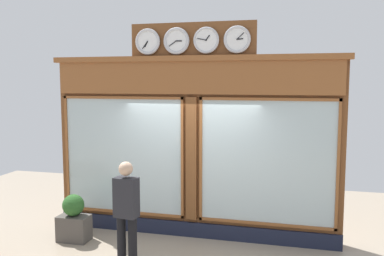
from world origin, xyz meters
name	(u,v)px	position (x,y,z in m)	size (l,w,h in m)	color
shop_facade	(194,145)	(0.00, -0.12, 1.73)	(5.47, 0.42, 3.96)	brown
pedestrian	(126,210)	(0.65, 1.54, 0.93)	(0.39, 0.27, 1.69)	black
planter_box	(74,228)	(2.04, 0.74, 0.24)	(0.56, 0.36, 0.47)	#4C4742
planter_shrub	(73,205)	(2.04, 0.74, 0.67)	(0.40, 0.40, 0.40)	#285623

